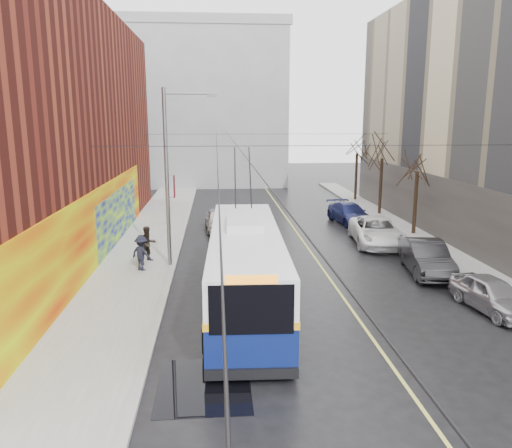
{
  "coord_description": "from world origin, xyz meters",
  "views": [
    {
      "loc": [
        -3.83,
        -14.98,
        7.53
      ],
      "look_at": [
        -1.97,
        8.55,
        2.52
      ],
      "focal_mm": 35.0,
      "sensor_mm": 36.0,
      "label": 1
    }
  ],
  "objects_px": {
    "streetlight_pole": "(170,174)",
    "parked_car_d": "(349,213)",
    "tree_far": "(357,145)",
    "pedestrian_a": "(142,250)",
    "parked_car_b": "(426,257)",
    "parked_car_a": "(492,294)",
    "tree_near": "(418,159)",
    "pedestrian_b": "(148,244)",
    "following_car": "(218,220)",
    "pedestrian_c": "(141,253)",
    "parked_car_c": "(376,231)",
    "trolleybus": "(246,266)",
    "tree_mid": "(383,148)"
  },
  "relations": [
    {
      "from": "pedestrian_c",
      "to": "trolleybus",
      "type": "bearing_deg",
      "value": 167.68
    },
    {
      "from": "streetlight_pole",
      "to": "parked_car_a",
      "type": "bearing_deg",
      "value": -28.11
    },
    {
      "from": "tree_near",
      "to": "parked_car_a",
      "type": "bearing_deg",
      "value": -98.73
    },
    {
      "from": "tree_far",
      "to": "parked_car_a",
      "type": "bearing_deg",
      "value": -94.23
    },
    {
      "from": "tree_far",
      "to": "parked_car_d",
      "type": "relative_size",
      "value": 1.31
    },
    {
      "from": "tree_mid",
      "to": "parked_car_b",
      "type": "bearing_deg",
      "value": -99.78
    },
    {
      "from": "parked_car_a",
      "to": "parked_car_b",
      "type": "bearing_deg",
      "value": 89.25
    },
    {
      "from": "pedestrian_a",
      "to": "following_car",
      "type": "bearing_deg",
      "value": -38.31
    },
    {
      "from": "tree_near",
      "to": "pedestrian_c",
      "type": "distance_m",
      "value": 18.4
    },
    {
      "from": "pedestrian_b",
      "to": "streetlight_pole",
      "type": "bearing_deg",
      "value": -63.84
    },
    {
      "from": "tree_near",
      "to": "pedestrian_c",
      "type": "height_order",
      "value": "tree_near"
    },
    {
      "from": "following_car",
      "to": "pedestrian_a",
      "type": "height_order",
      "value": "pedestrian_a"
    },
    {
      "from": "parked_car_a",
      "to": "parked_car_b",
      "type": "height_order",
      "value": "parked_car_b"
    },
    {
      "from": "tree_mid",
      "to": "parked_car_c",
      "type": "bearing_deg",
      "value": -109.33
    },
    {
      "from": "streetlight_pole",
      "to": "pedestrian_b",
      "type": "relative_size",
      "value": 4.81
    },
    {
      "from": "parked_car_b",
      "to": "following_car",
      "type": "height_order",
      "value": "parked_car_b"
    },
    {
      "from": "trolleybus",
      "to": "pedestrian_c",
      "type": "relative_size",
      "value": 7.49
    },
    {
      "from": "pedestrian_b",
      "to": "pedestrian_c",
      "type": "xyz_separation_m",
      "value": [
        -0.12,
        -1.58,
        -0.07
      ]
    },
    {
      "from": "streetlight_pole",
      "to": "tree_near",
      "type": "height_order",
      "value": "streetlight_pole"
    },
    {
      "from": "tree_far",
      "to": "parked_car_b",
      "type": "bearing_deg",
      "value": -96.71
    },
    {
      "from": "parked_car_b",
      "to": "pedestrian_b",
      "type": "distance_m",
      "value": 14.15
    },
    {
      "from": "parked_car_c",
      "to": "pedestrian_b",
      "type": "xyz_separation_m",
      "value": [
        -13.27,
        -3.17,
        0.27
      ]
    },
    {
      "from": "parked_car_a",
      "to": "pedestrian_c",
      "type": "height_order",
      "value": "pedestrian_c"
    },
    {
      "from": "streetlight_pole",
      "to": "pedestrian_b",
      "type": "xyz_separation_m",
      "value": [
        -1.34,
        0.71,
        -3.76
      ]
    },
    {
      "from": "parked_car_d",
      "to": "pedestrian_c",
      "type": "height_order",
      "value": "pedestrian_c"
    },
    {
      "from": "streetlight_pole",
      "to": "tree_mid",
      "type": "distance_m",
      "value": 19.96
    },
    {
      "from": "trolleybus",
      "to": "pedestrian_a",
      "type": "distance_m",
      "value": 7.71
    },
    {
      "from": "streetlight_pole",
      "to": "parked_car_b",
      "type": "xyz_separation_m",
      "value": [
        12.55,
        -2.02,
        -4.03
      ]
    },
    {
      "from": "tree_near",
      "to": "parked_car_c",
      "type": "relative_size",
      "value": 1.09
    },
    {
      "from": "streetlight_pole",
      "to": "parked_car_d",
      "type": "distance_m",
      "value": 16.17
    },
    {
      "from": "trolleybus",
      "to": "pedestrian_a",
      "type": "relative_size",
      "value": 8.31
    },
    {
      "from": "tree_far",
      "to": "pedestrian_a",
      "type": "bearing_deg",
      "value": -130.18
    },
    {
      "from": "streetlight_pole",
      "to": "pedestrian_b",
      "type": "height_order",
      "value": "streetlight_pole"
    },
    {
      "from": "parked_car_b",
      "to": "streetlight_pole",
      "type": "bearing_deg",
      "value": 178.56
    },
    {
      "from": "pedestrian_a",
      "to": "streetlight_pole",
      "type": "bearing_deg",
      "value": -109.37
    },
    {
      "from": "tree_mid",
      "to": "parked_car_c",
      "type": "distance_m",
      "value": 10.64
    },
    {
      "from": "pedestrian_a",
      "to": "pedestrian_c",
      "type": "distance_m",
      "value": 1.07
    },
    {
      "from": "following_car",
      "to": "parked_car_d",
      "type": "bearing_deg",
      "value": 5.12
    },
    {
      "from": "pedestrian_b",
      "to": "parked_car_d",
      "type": "bearing_deg",
      "value": -0.65
    },
    {
      "from": "tree_near",
      "to": "tree_far",
      "type": "distance_m",
      "value": 14.0
    },
    {
      "from": "parked_car_c",
      "to": "pedestrian_b",
      "type": "distance_m",
      "value": 13.65
    },
    {
      "from": "trolleybus",
      "to": "following_car",
      "type": "distance_m",
      "value": 14.2
    },
    {
      "from": "streetlight_pole",
      "to": "parked_car_b",
      "type": "distance_m",
      "value": 13.33
    },
    {
      "from": "streetlight_pole",
      "to": "parked_car_d",
      "type": "relative_size",
      "value": 1.79
    },
    {
      "from": "tree_near",
      "to": "parked_car_d",
      "type": "bearing_deg",
      "value": 127.97
    },
    {
      "from": "tree_far",
      "to": "parked_car_c",
      "type": "height_order",
      "value": "tree_far"
    },
    {
      "from": "tree_near",
      "to": "tree_far",
      "type": "relative_size",
      "value": 0.97
    },
    {
      "from": "tree_mid",
      "to": "trolleybus",
      "type": "relative_size",
      "value": 0.52
    },
    {
      "from": "pedestrian_c",
      "to": "tree_near",
      "type": "bearing_deg",
      "value": -125.58
    },
    {
      "from": "tree_near",
      "to": "parked_car_a",
      "type": "relative_size",
      "value": 1.58
    }
  ]
}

